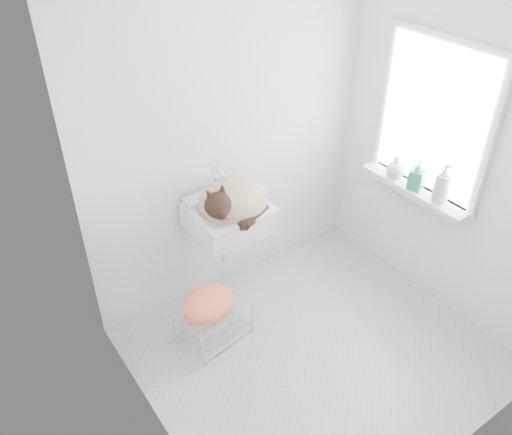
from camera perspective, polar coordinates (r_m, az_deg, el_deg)
floor at (r=3.72m, az=6.38°, el=-14.15°), size 2.20×2.00×0.02m
back_wall at (r=3.60m, az=-2.79°, el=9.34°), size 2.20×0.02×2.50m
right_wall at (r=3.66m, az=21.02°, el=7.47°), size 0.02×2.00×2.50m
left_wall at (r=2.42m, az=-11.99°, el=-5.85°), size 0.02×2.00×2.50m
window_glass at (r=3.71m, az=18.76°, el=10.04°), size 0.01×0.80×1.00m
window_frame at (r=3.70m, az=18.62°, el=9.99°), size 0.04×0.90×1.10m
windowsill at (r=3.89m, az=16.66°, el=2.89°), size 0.16×0.88×0.04m
sink at (r=3.51m, az=-2.91°, el=1.17°), size 0.52×0.45×0.21m
faucet at (r=3.57m, az=-4.54°, el=4.35°), size 0.19×0.13×0.19m
cat at (r=3.48m, az=-2.63°, el=1.66°), size 0.53×0.45×0.32m
wire_rack at (r=3.70m, az=-4.62°, el=-11.01°), size 0.49×0.38×0.27m
towel at (r=3.57m, az=-5.15°, el=-9.81°), size 0.45×0.38×0.16m
bottle_a at (r=3.77m, az=19.06°, el=1.63°), size 0.13×0.13×0.24m
bottle_b at (r=3.87m, az=16.72°, el=3.03°), size 0.13×0.12×0.21m
bottle_c at (r=3.97m, az=14.65°, el=4.26°), size 0.17×0.17×0.17m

